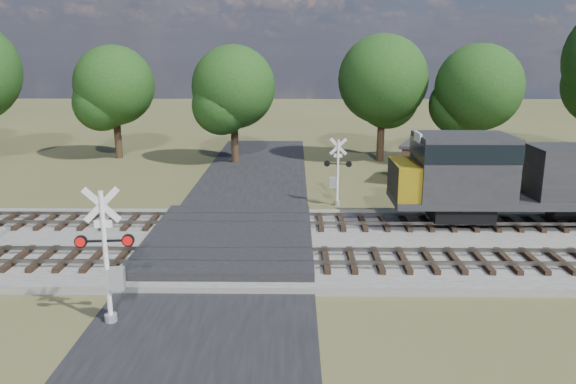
{
  "coord_description": "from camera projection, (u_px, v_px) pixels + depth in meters",
  "views": [
    {
      "loc": [
        2.8,
        -22.41,
        8.18
      ],
      "look_at": [
        2.48,
        2.0,
        2.09
      ],
      "focal_mm": 35.0,
      "sensor_mm": 36.0,
      "label": 1
    }
  ],
  "objects": [
    {
      "name": "road",
      "position": [
        229.0,
        250.0,
        23.75
      ],
      "size": [
        7.0,
        60.0,
        0.08
      ],
      "primitive_type": "cube",
      "color": "black",
      "rests_on": "ground"
    },
    {
      "name": "crossing_signal_far",
      "position": [
        336.0,
        177.0,
        30.52
      ],
      "size": [
        1.51,
        0.35,
        3.75
      ],
      "rotation": [
        0.0,
        0.0,
        3.03
      ],
      "color": "silver",
      "rests_on": "ground"
    },
    {
      "name": "crossing_signal_near",
      "position": [
        110.0,
        269.0,
        16.97
      ],
      "size": [
        1.76,
        0.4,
        4.38
      ],
      "rotation": [
        0.0,
        0.0,
        0.1
      ],
      "color": "silver",
      "rests_on": "ground"
    },
    {
      "name": "ground",
      "position": [
        229.0,
        251.0,
        23.76
      ],
      "size": [
        160.0,
        160.0,
        0.0
      ],
      "primitive_type": "plane",
      "color": "#454625",
      "rests_on": "ground"
    },
    {
      "name": "ballast_bed",
      "position": [
        462.0,
        245.0,
        24.08
      ],
      "size": [
        140.0,
        10.0,
        0.3
      ],
      "primitive_type": "cube",
      "color": "gray",
      "rests_on": "ground"
    },
    {
      "name": "track_near",
      "position": [
        303.0,
        259.0,
        21.68
      ],
      "size": [
        140.0,
        2.6,
        0.33
      ],
      "color": "black",
      "rests_on": "ballast_bed"
    },
    {
      "name": "track_far",
      "position": [
        302.0,
        221.0,
        26.53
      ],
      "size": [
        140.0,
        2.6,
        0.33
      ],
      "color": "black",
      "rests_on": "ballast_bed"
    },
    {
      "name": "crossing_panel",
      "position": [
        230.0,
        240.0,
        24.17
      ],
      "size": [
        7.0,
        9.0,
        0.62
      ],
      "primitive_type": "cube",
      "color": "#262628",
      "rests_on": "ground"
    },
    {
      "name": "treeline",
      "position": [
        384.0,
        75.0,
        41.12
      ],
      "size": [
        76.0,
        12.53,
        11.85
      ],
      "color": "black",
      "rests_on": "ground"
    },
    {
      "name": "equipment_shed",
      "position": [
        433.0,
        163.0,
        35.72
      ],
      "size": [
        4.91,
        4.91,
        2.59
      ],
      "rotation": [
        0.0,
        0.0,
        -0.37
      ],
      "color": "#4E3821",
      "rests_on": "ground"
    }
  ]
}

